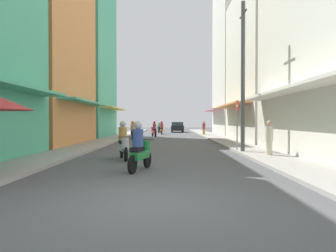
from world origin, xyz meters
TOP-DOWN VIEW (x-y plane):
  - ground_plane at (0.00, 19.36)m, footprint 102.76×102.76m
  - sidewalk_left at (-4.63, 19.36)m, footprint 1.95×54.71m
  - sidewalk_right at (4.63, 19.36)m, footprint 1.95×54.71m
  - building_left_mid at (-8.60, 13.88)m, footprint 7.05×8.79m
  - building_left_far at (-8.60, 23.35)m, footprint 7.05×8.44m
  - building_right_mid at (8.60, 17.61)m, footprint 7.05×9.87m
  - building_right_far at (8.60, 27.30)m, footprint 7.05×8.71m
  - motorbike_maroon at (-2.80, 19.62)m, footprint 0.55×1.81m
  - motorbike_green at (-0.54, 3.70)m, footprint 0.70×1.76m
  - motorbike_orange at (-0.65, 29.43)m, footprint 0.55×1.81m
  - motorbike_silver at (-1.51, 6.47)m, footprint 0.72×1.75m
  - motorbike_black at (-1.12, 34.10)m, footprint 0.63×1.79m
  - motorbike_red at (-1.27, 24.64)m, footprint 0.70×1.76m
  - parked_car at (1.34, 36.83)m, footprint 1.76×4.10m
  - pedestrian_foreground at (4.67, 7.19)m, footprint 0.34×0.34m
  - pedestrian_midway at (4.04, 26.93)m, footprint 0.34×0.34m
  - utility_pole at (3.90, 8.73)m, footprint 0.20×1.20m
  - street_sign_no_entry at (3.80, 9.50)m, footprint 0.07×0.60m

SIDE VIEW (x-z plane):
  - ground_plane at x=0.00m, z-range 0.00..0.00m
  - sidewalk_left at x=-4.63m, z-range 0.00..0.12m
  - sidewalk_right at x=4.63m, z-range 0.00..0.12m
  - motorbike_maroon at x=-2.80m, z-range -0.09..1.49m
  - motorbike_green at x=-0.54m, z-range -0.09..1.49m
  - motorbike_orange at x=-0.65m, z-range -0.09..1.49m
  - motorbike_silver at x=-1.51m, z-range -0.09..1.49m
  - motorbike_black at x=-1.12m, z-range -0.09..1.49m
  - motorbike_red at x=-1.27m, z-range -0.09..1.49m
  - parked_car at x=1.34m, z-range 0.01..1.46m
  - pedestrian_midway at x=4.04m, z-range 0.00..1.59m
  - pedestrian_foreground at x=4.67m, z-range 0.00..1.60m
  - street_sign_no_entry at x=3.80m, z-range 0.39..3.04m
  - utility_pole at x=3.90m, z-range 0.08..7.39m
  - building_right_mid at x=8.60m, z-range -0.01..11.81m
  - building_left_mid at x=-8.60m, z-range -0.01..12.94m
  - building_left_far at x=-8.60m, z-range -0.01..16.02m
  - building_right_far at x=8.60m, z-range -0.01..16.50m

